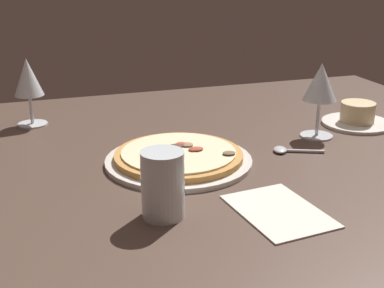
{
  "coord_description": "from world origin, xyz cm",
  "views": [
    {
      "loc": [
        -35.91,
        -100.02,
        44.21
      ],
      "look_at": [
        -3.55,
        -2.12,
        7.0
      ],
      "focal_mm": 49.74,
      "sensor_mm": 36.0,
      "label": 1
    }
  ],
  "objects_px": {
    "wine_glass_near": "(321,85)",
    "paper_menu": "(279,211)",
    "water_glass": "(163,189)",
    "spoon": "(286,150)",
    "ramekin_on_saucer": "(357,117)",
    "wine_glass_far": "(28,80)",
    "pizza_main": "(179,158)"
  },
  "relations": [
    {
      "from": "paper_menu",
      "to": "spoon",
      "type": "height_order",
      "value": "spoon"
    },
    {
      "from": "paper_menu",
      "to": "wine_glass_far",
      "type": "bearing_deg",
      "value": 114.55
    },
    {
      "from": "water_glass",
      "to": "pizza_main",
      "type": "bearing_deg",
      "value": 66.85
    },
    {
      "from": "wine_glass_near",
      "to": "pizza_main",
      "type": "bearing_deg",
      "value": -170.59
    },
    {
      "from": "ramekin_on_saucer",
      "to": "pizza_main",
      "type": "bearing_deg",
      "value": -167.86
    },
    {
      "from": "pizza_main",
      "to": "spoon",
      "type": "xyz_separation_m",
      "value": [
        0.24,
        -0.01,
        -0.01
      ]
    },
    {
      "from": "ramekin_on_saucer",
      "to": "water_glass",
      "type": "distance_m",
      "value": 0.66
    },
    {
      "from": "ramekin_on_saucer",
      "to": "paper_menu",
      "type": "height_order",
      "value": "ramekin_on_saucer"
    },
    {
      "from": "wine_glass_near",
      "to": "ramekin_on_saucer",
      "type": "bearing_deg",
      "value": 18.66
    },
    {
      "from": "wine_glass_far",
      "to": "paper_menu",
      "type": "xyz_separation_m",
      "value": [
        0.36,
        -0.62,
        -0.11
      ]
    },
    {
      "from": "ramekin_on_saucer",
      "to": "wine_glass_far",
      "type": "height_order",
      "value": "wine_glass_far"
    },
    {
      "from": "ramekin_on_saucer",
      "to": "paper_menu",
      "type": "distance_m",
      "value": 0.54
    },
    {
      "from": "spoon",
      "to": "pizza_main",
      "type": "bearing_deg",
      "value": 177.2
    },
    {
      "from": "wine_glass_far",
      "to": "water_glass",
      "type": "distance_m",
      "value": 0.6
    },
    {
      "from": "wine_glass_far",
      "to": "ramekin_on_saucer",
      "type": "bearing_deg",
      "value": -18.25
    },
    {
      "from": "wine_glass_near",
      "to": "water_glass",
      "type": "distance_m",
      "value": 0.52
    },
    {
      "from": "wine_glass_far",
      "to": "wine_glass_near",
      "type": "relative_size",
      "value": 0.96
    },
    {
      "from": "wine_glass_near",
      "to": "paper_menu",
      "type": "relative_size",
      "value": 0.96
    },
    {
      "from": "ramekin_on_saucer",
      "to": "water_glass",
      "type": "bearing_deg",
      "value": -151.43
    },
    {
      "from": "pizza_main",
      "to": "ramekin_on_saucer",
      "type": "distance_m",
      "value": 0.5
    },
    {
      "from": "water_glass",
      "to": "spoon",
      "type": "distance_m",
      "value": 0.39
    },
    {
      "from": "water_glass",
      "to": "ramekin_on_saucer",
      "type": "bearing_deg",
      "value": 28.57
    },
    {
      "from": "ramekin_on_saucer",
      "to": "spoon",
      "type": "bearing_deg",
      "value": -155.28
    },
    {
      "from": "ramekin_on_saucer",
      "to": "water_glass",
      "type": "relative_size",
      "value": 1.53
    },
    {
      "from": "ramekin_on_saucer",
      "to": "paper_menu",
      "type": "xyz_separation_m",
      "value": [
        -0.4,
        -0.36,
        -0.02
      ]
    },
    {
      "from": "wine_glass_far",
      "to": "paper_menu",
      "type": "height_order",
      "value": "wine_glass_far"
    },
    {
      "from": "wine_glass_near",
      "to": "water_glass",
      "type": "bearing_deg",
      "value": -148.6
    },
    {
      "from": "wine_glass_near",
      "to": "paper_menu",
      "type": "distance_m",
      "value": 0.43
    },
    {
      "from": "wine_glass_far",
      "to": "pizza_main",
      "type": "bearing_deg",
      "value": -52.97
    },
    {
      "from": "pizza_main",
      "to": "spoon",
      "type": "relative_size",
      "value": 2.75
    },
    {
      "from": "wine_glass_far",
      "to": "wine_glass_near",
      "type": "xyz_separation_m",
      "value": [
        0.62,
        -0.3,
        0.01
      ]
    },
    {
      "from": "paper_menu",
      "to": "spoon",
      "type": "xyz_separation_m",
      "value": [
        0.14,
        0.25,
        0.0
      ]
    }
  ]
}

